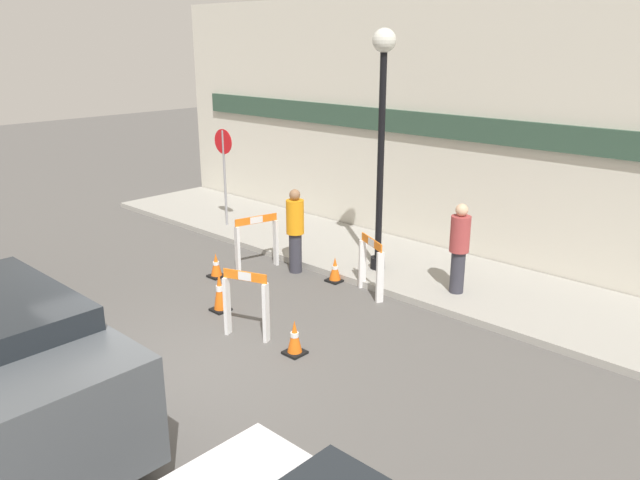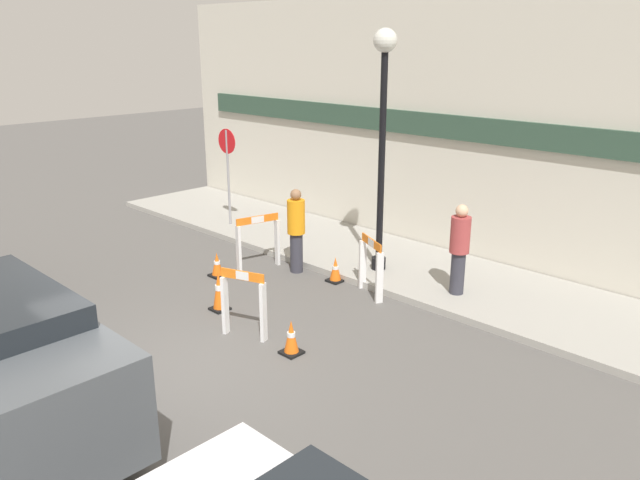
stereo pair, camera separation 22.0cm
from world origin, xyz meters
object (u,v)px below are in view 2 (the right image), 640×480
stop_sign (228,161)px  person_pedestrian (459,247)px  streetlamp_post (383,119)px  person_worker (296,228)px

stop_sign → person_pedestrian: bearing=178.3°
streetlamp_post → person_worker: 2.75m
person_worker → streetlamp_post: bearing=78.5°
streetlamp_post → person_worker: streetlamp_post is taller
person_worker → person_pedestrian: 3.30m
streetlamp_post → stop_sign: streetlamp_post is taller
streetlamp_post → person_pedestrian: size_ratio=2.77×
streetlamp_post → person_worker: (-1.31, -1.03, -2.19)m
person_pedestrian → person_worker: bearing=-1.3°
stop_sign → person_pedestrian: stop_sign is taller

